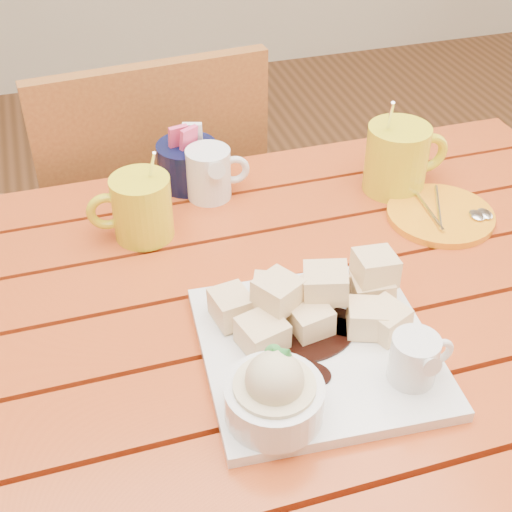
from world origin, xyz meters
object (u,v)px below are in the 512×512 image
object	(u,v)px
dessert_plate	(313,346)
orange_saucer	(441,215)
chair_far	(151,224)
coffee_mug_left	(140,207)
coffee_mug_right	(398,157)
table	(264,367)

from	to	relation	value
dessert_plate	orange_saucer	bearing A→B (deg)	37.69
dessert_plate	chair_far	bearing A→B (deg)	97.22
coffee_mug_left	chair_far	world-z (taller)	chair_far
coffee_mug_left	chair_far	distance (m)	0.48
coffee_mug_right	coffee_mug_left	bearing A→B (deg)	179.87
coffee_mug_left	coffee_mug_right	world-z (taller)	coffee_mug_right
dessert_plate	orange_saucer	xyz separation A→B (m)	(0.30, 0.23, -0.03)
dessert_plate	coffee_mug_right	world-z (taller)	coffee_mug_right
table	coffee_mug_left	xyz separation A→B (m)	(-0.12, 0.22, 0.16)
table	coffee_mug_right	distance (m)	0.41
dessert_plate	coffee_mug_right	bearing A→B (deg)	50.94
table	orange_saucer	size ratio (longest dim) A/B	7.24
chair_far	table	bearing A→B (deg)	91.68
table	coffee_mug_left	bearing A→B (deg)	119.73
dessert_plate	table	bearing A→B (deg)	102.33
coffee_mug_right	orange_saucer	size ratio (longest dim) A/B	1.01
coffee_mug_right	chair_far	world-z (taller)	coffee_mug_right
table	coffee_mug_right	xyz separation A→B (m)	(0.30, 0.23, 0.17)
dessert_plate	orange_saucer	world-z (taller)	dessert_plate
coffee_mug_left	coffee_mug_right	size ratio (longest dim) A/B	0.88
orange_saucer	dessert_plate	bearing A→B (deg)	-142.31
table	coffee_mug_right	world-z (taller)	coffee_mug_right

